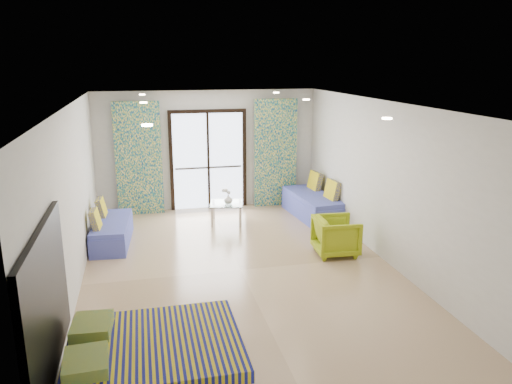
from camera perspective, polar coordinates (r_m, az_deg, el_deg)
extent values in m
cube|color=black|center=(11.32, -5.60, 9.19)|extent=(1.76, 0.08, 0.08)
cube|color=black|center=(11.41, -9.65, 3.30)|extent=(0.08, 0.08, 2.20)
cube|color=black|center=(11.62, -1.35, 3.72)|extent=(0.08, 0.08, 2.20)
cube|color=black|center=(11.48, -5.46, 3.52)|extent=(0.05, 0.06, 2.20)
cube|color=#595451|center=(11.53, -5.46, 2.81)|extent=(1.52, 0.03, 0.04)
cube|color=silver|center=(11.22, -13.26, 3.70)|extent=(1.00, 0.10, 2.50)
cube|color=silver|center=(11.62, 2.23, 4.46)|extent=(1.00, 0.10, 2.50)
cylinder|color=#FFE0B2|center=(5.50, -12.34, 7.48)|extent=(0.12, 0.12, 0.02)
cylinder|color=#FFE0B2|center=(6.20, 14.75, 8.14)|extent=(0.12, 0.12, 0.02)
cylinder|color=#FFE0B2|center=(8.48, -12.74, 9.94)|extent=(0.12, 0.12, 0.02)
cylinder|color=#FFE0B2|center=(8.96, 5.77, 10.47)|extent=(0.12, 0.12, 0.02)
cylinder|color=#FFE0B2|center=(10.48, -12.88, 10.80)|extent=(0.12, 0.12, 0.02)
cylinder|color=#FFE0B2|center=(10.86, 2.33, 11.28)|extent=(0.12, 0.12, 0.02)
cube|color=black|center=(5.37, -22.81, -11.67)|extent=(0.06, 2.10, 1.50)
cube|color=silver|center=(6.51, -21.16, -6.84)|extent=(0.02, 0.10, 0.10)
cube|color=silver|center=(5.71, -11.28, -19.08)|extent=(1.82, 1.45, 0.36)
cube|color=navy|center=(5.58, -11.41, -16.95)|extent=(1.80, 1.48, 0.14)
cube|color=#187064|center=(5.25, -18.86, -17.99)|extent=(0.43, 0.52, 0.13)
cube|color=#187064|center=(5.84, -18.22, -14.37)|extent=(0.44, 0.53, 0.13)
cube|color=#4A53B2|center=(9.76, -16.08, -4.68)|extent=(0.74, 1.64, 0.36)
cube|color=#4A53B2|center=(9.69, -16.18, -3.44)|extent=(0.72, 1.61, 0.09)
cube|color=navy|center=(9.31, -17.90, -3.00)|extent=(0.21, 0.41, 0.37)
cube|color=navy|center=(10.02, -17.27, -1.70)|extent=(0.21, 0.41, 0.37)
cube|color=#4A53B2|center=(11.01, 6.44, -1.81)|extent=(0.89, 1.90, 0.41)
cube|color=#4A53B2|center=(10.94, 6.48, -0.53)|extent=(0.87, 1.86, 0.10)
cube|color=navy|center=(10.62, 8.74, 0.23)|extent=(0.25, 0.48, 0.43)
cube|color=navy|center=(11.36, 6.78, 1.27)|extent=(0.25, 0.48, 0.43)
cylinder|color=silver|center=(10.29, -5.06, -2.91)|extent=(0.06, 0.06, 0.43)
cylinder|color=silver|center=(10.27, -1.84, -2.90)|extent=(0.06, 0.06, 0.43)
cylinder|color=silver|center=(10.84, -4.87, -1.97)|extent=(0.06, 0.06, 0.43)
cylinder|color=silver|center=(10.82, -1.80, -1.96)|extent=(0.06, 0.06, 0.43)
cube|color=#8CA59E|center=(10.49, -3.41, -1.31)|extent=(0.79, 0.79, 0.02)
sphere|color=white|center=(10.43, -3.14, -0.06)|extent=(0.08, 0.08, 0.08)
sphere|color=white|center=(10.47, -3.42, 0.13)|extent=(0.08, 0.08, 0.08)
sphere|color=white|center=(10.42, -3.73, 0.17)|extent=(0.08, 0.08, 0.08)
sphere|color=white|center=(10.36, -3.45, 0.21)|extent=(0.08, 0.08, 0.08)
imported|color=white|center=(10.42, -3.19, -0.83)|extent=(0.25, 0.25, 0.18)
imported|color=#96AA15|center=(8.94, 9.15, -4.77)|extent=(0.73, 0.77, 0.74)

